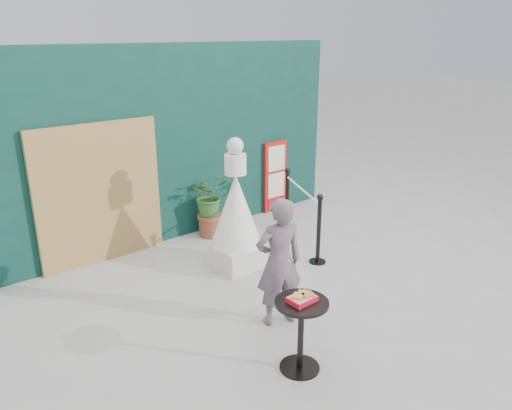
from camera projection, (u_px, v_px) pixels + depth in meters
name	position (u px, v px, depth m)	size (l,w,h in m)	color
ground	(319.00, 309.00, 6.00)	(60.00, 60.00, 0.00)	#ADAAA5
back_wall	(177.00, 143.00, 7.80)	(6.00, 0.30, 3.00)	#0B322C
bamboo_fence	(100.00, 194.00, 6.97)	(1.80, 0.08, 2.00)	tan
woman	(279.00, 262.00, 5.49)	(0.55, 0.36, 1.50)	slate
menu_board	(275.00, 177.00, 9.08)	(0.50, 0.07, 1.30)	red
statue	(236.00, 216.00, 6.85)	(0.72, 0.72, 1.85)	white
cafe_table	(301.00, 325.00, 4.78)	(0.52, 0.52, 0.75)	black
food_basket	(302.00, 298.00, 4.69)	(0.26, 0.19, 0.11)	red
planter	(209.00, 201.00, 7.96)	(0.61, 0.53, 1.03)	brown
stanchion_barrier	(302.00, 213.00, 7.70)	(0.84, 1.54, 1.03)	black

